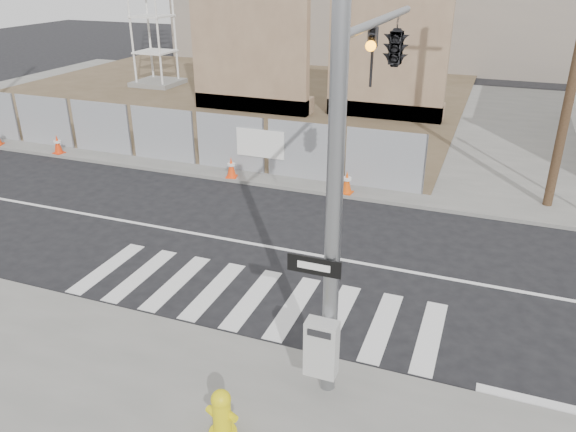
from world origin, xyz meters
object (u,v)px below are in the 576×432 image
(signal_pole, at_px, (378,95))
(traffic_cone_b, at_px, (58,144))
(traffic_cone_c, at_px, (231,167))
(traffic_cone_d, at_px, (347,182))
(fire_hydrant, at_px, (222,413))

(signal_pole, bearing_deg, traffic_cone_b, 155.69)
(traffic_cone_c, bearing_deg, traffic_cone_d, 0.00)
(traffic_cone_b, bearing_deg, fire_hydrant, -40.20)
(fire_hydrant, distance_m, traffic_cone_d, 10.71)
(fire_hydrant, height_order, traffic_cone_c, fire_hydrant)
(traffic_cone_c, xyz_separation_m, traffic_cone_d, (4.17, 0.00, 0.02))
(signal_pole, xyz_separation_m, traffic_cone_c, (-6.29, 6.27, -4.31))
(traffic_cone_d, bearing_deg, fire_hydrant, -85.28)
(traffic_cone_b, bearing_deg, traffic_cone_c, -0.00)
(traffic_cone_b, distance_m, traffic_cone_c, 7.58)
(fire_hydrant, distance_m, traffic_cone_b, 16.53)
(signal_pole, height_order, traffic_cone_c, signal_pole)
(fire_hydrant, bearing_deg, traffic_cone_b, 164.56)
(fire_hydrant, xyz_separation_m, traffic_cone_c, (-5.05, 10.67, -0.07))
(traffic_cone_b, bearing_deg, traffic_cone_d, -0.00)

